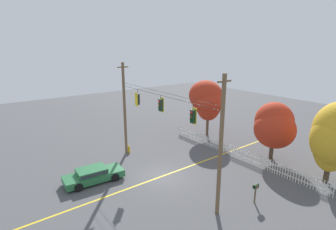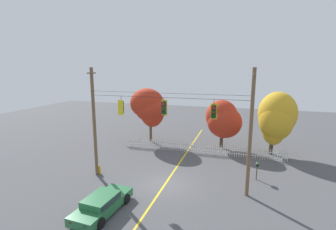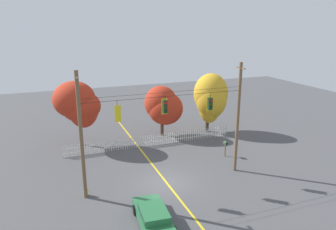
{
  "view_description": "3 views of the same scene",
  "coord_description": "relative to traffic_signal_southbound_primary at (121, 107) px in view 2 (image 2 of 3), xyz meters",
  "views": [
    {
      "loc": [
        15.86,
        -11.4,
        10.54
      ],
      "look_at": [
        0.44,
        0.29,
        5.32
      ],
      "focal_mm": 27.9,
      "sensor_mm": 36.0,
      "label": 1
    },
    {
      "loc": [
        5.44,
        -17.29,
        8.98
      ],
      "look_at": [
        0.08,
        0.48,
        5.43
      ],
      "focal_mm": 26.61,
      "sensor_mm": 36.0,
      "label": 2
    },
    {
      "loc": [
        -7.86,
        -20.98,
        11.85
      ],
      "look_at": [
        0.15,
        0.04,
        5.4
      ],
      "focal_mm": 34.38,
      "sensor_mm": 36.0,
      "label": 3
    }
  ],
  "objects": [
    {
      "name": "fire_hydrant",
      "position": [
        -2.45,
        0.26,
        -5.56
      ],
      "size": [
        0.38,
        0.22,
        0.75
      ],
      "color": "gold",
      "rests_on": "ground"
    },
    {
      "name": "traffic_signal_northbound_secondary",
      "position": [
        7.13,
        0.02,
        0.02
      ],
      "size": [
        0.43,
        0.38,
        1.43
      ],
      "color": "black"
    },
    {
      "name": "ground",
      "position": [
        3.57,
        0.01,
        -5.93
      ],
      "size": [
        80.0,
        80.0,
        0.0
      ],
      "primitive_type": "plane",
      "color": "#4C4C4F"
    },
    {
      "name": "traffic_signal_northbound_primary",
      "position": [
        3.47,
        0.02,
        0.13
      ],
      "size": [
        0.43,
        0.38,
        1.34
      ],
      "color": "black"
    },
    {
      "name": "autumn_maple_near_fence",
      "position": [
        -1.64,
        10.33,
        -1.61
      ],
      "size": [
        4.51,
        3.89,
        6.54
      ],
      "color": "brown",
      "rests_on": "ground"
    },
    {
      "name": "lane_centerline_stripe",
      "position": [
        3.57,
        0.01,
        -5.93
      ],
      "size": [
        0.16,
        36.0,
        0.01
      ],
      "primitive_type": "cube",
      "color": "gold",
      "rests_on": "ground"
    },
    {
      "name": "traffic_signal_southbound_primary",
      "position": [
        0.0,
        0.0,
        0.0
      ],
      "size": [
        0.43,
        0.38,
        1.47
      ],
      "color": "black"
    },
    {
      "name": "autumn_maple_mid",
      "position": [
        7.07,
        10.3,
        -2.6
      ],
      "size": [
        4.03,
        3.91,
        5.47
      ],
      "color": "#473828",
      "rests_on": "ground"
    },
    {
      "name": "white_picket_fence",
      "position": [
        4.92,
        7.83,
        -5.37
      ],
      "size": [
        17.18,
        0.06,
        1.12
      ],
      "color": "silver",
      "rests_on": "ground"
    },
    {
      "name": "autumn_oak_far_east",
      "position": [
        12.43,
        9.67,
        -2.0
      ],
      "size": [
        3.8,
        3.89,
        6.59
      ],
      "color": "#473828",
      "rests_on": "ground"
    },
    {
      "name": "roadside_mailbox",
      "position": [
        10.44,
        2.92,
        -4.76
      ],
      "size": [
        0.25,
        0.44,
        1.43
      ],
      "color": "brown",
      "rests_on": "ground"
    },
    {
      "name": "signal_support_span",
      "position": [
        3.57,
        0.01,
        -1.34
      ],
      "size": [
        12.44,
        1.1,
        9.0
      ],
      "color": "brown",
      "rests_on": "ground"
    },
    {
      "name": "parked_car",
      "position": [
        0.93,
        -4.81,
        -5.32
      ],
      "size": [
        2.21,
        4.72,
        1.15
      ],
      "color": "#286B3D",
      "rests_on": "ground"
    }
  ]
}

